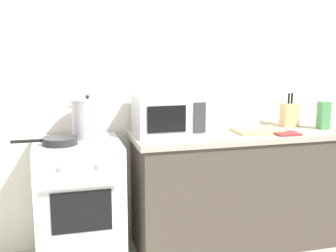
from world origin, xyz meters
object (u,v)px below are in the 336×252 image
stock_pot (88,118)px  knife_block (289,115)px  cutting_board (256,130)px  oven_mitt (287,134)px  stove (79,204)px  microwave (168,115)px  frying_pan (59,141)px  pasta_box (324,115)px

stock_pot → knife_block: 1.65m
cutting_board → oven_mitt: (0.17, -0.16, -0.00)m
stove → oven_mitt: size_ratio=5.11×
stock_pot → oven_mitt: bearing=-10.8°
oven_mitt → microwave: bearing=164.5°
knife_block → stock_pot: bearing=-179.2°
cutting_board → oven_mitt: cutting_board is taller
microwave → oven_mitt: (0.86, -0.24, -0.14)m
frying_pan → cutting_board: 1.50m
stock_pot → cutting_board: stock_pot is taller
stove → microwave: (0.68, 0.08, 0.61)m
stock_pot → knife_block: stock_pot is taller
stock_pot → microwave: stock_pot is taller
oven_mitt → stove: bearing=174.1°
knife_block → oven_mitt: 0.37m
stove → oven_mitt: 1.62m
stock_pot → oven_mitt: stock_pot is taller
pasta_box → oven_mitt: (-0.40, -0.13, -0.10)m
stove → oven_mitt: (1.54, -0.16, 0.47)m
microwave → oven_mitt: size_ratio=2.78×
microwave → knife_block: bearing=3.4°
cutting_board → stove: bearing=-180.0°
stove → microwave: size_ratio=1.84×
stove → stock_pot: 0.62m
stove → microwave: microwave is taller
stock_pot → pasta_box: stock_pot is taller
pasta_box → stove: bearing=179.1°
stock_pot → frying_pan: stock_pot is taller
microwave → oven_mitt: 0.90m
stove → pasta_box: bearing=-0.9°
microwave → cutting_board: (0.69, -0.08, -0.14)m
stock_pot → pasta_box: (1.85, -0.15, -0.03)m
stove → frying_pan: frying_pan is taller
knife_block → pasta_box: knife_block is taller
knife_block → oven_mitt: size_ratio=1.54×
cutting_board → pasta_box: (0.57, -0.03, 0.10)m
frying_pan → stock_pot: bearing=38.2°
frying_pan → microwave: microwave is taller
stock_pot → frying_pan: (-0.21, -0.17, -0.12)m
pasta_box → cutting_board: bearing=177.0°
pasta_box → stock_pot: bearing=175.5°
knife_block → cutting_board: bearing=-159.0°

